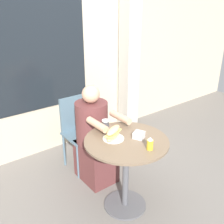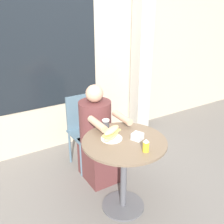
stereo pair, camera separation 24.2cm
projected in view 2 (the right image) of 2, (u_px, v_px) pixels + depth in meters
name	position (u px, v px, depth m)	size (l,w,h in m)	color
ground_plane	(123.00, 206.00, 2.63)	(8.00, 8.00, 0.00)	slate
storefront_wall	(58.00, 44.00, 3.27)	(8.00, 0.09, 2.80)	#B7A88E
lattice_pillar	(142.00, 53.00, 3.79)	(0.22, 0.22, 2.40)	#B2ADA3
cafe_table	(124.00, 159.00, 2.41)	(0.77, 0.77, 0.75)	brown
diner_chair	(83.00, 124.00, 3.16)	(0.38, 0.38, 0.87)	slate
seated_diner	(97.00, 140.00, 2.90)	(0.35, 0.63, 1.10)	brown
sandwich_on_plate	(112.00, 134.00, 2.35)	(0.23, 0.19, 0.11)	white
drink_cup	(106.00, 125.00, 2.50)	(0.07, 0.07, 0.11)	#424247
napkin_box	(137.00, 136.00, 2.35)	(0.12, 0.12, 0.06)	silver
condiment_bottle	(146.00, 146.00, 2.15)	(0.05, 0.05, 0.11)	gold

